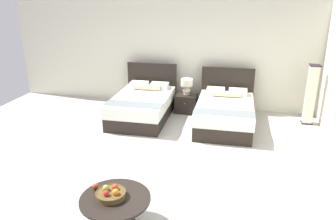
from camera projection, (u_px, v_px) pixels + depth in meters
ground_plane at (163, 158)px, 6.41m from camera, size 10.20×9.94×0.02m
wall_back at (192, 55)px, 8.80m from camera, size 10.20×0.12×2.82m
bed_near_window at (143, 105)px, 8.26m from camera, size 1.39×2.13×1.19m
bed_near_corner at (225, 112)px, 7.82m from camera, size 1.38×2.14×1.18m
nightstand at (186, 103)px, 8.68m from camera, size 0.55×0.50×0.48m
table_lamp at (187, 85)px, 8.53m from camera, size 0.31×0.31×0.41m
coffee_table at (116, 206)px, 4.43m from camera, size 0.95×0.95×0.48m
fruit_bowl at (111, 194)px, 4.38m from camera, size 0.40×0.40×0.15m
loose_apple at (95, 186)px, 4.56m from camera, size 0.08×0.08×0.08m
floor_lamp_corner at (311, 95)px, 7.79m from camera, size 0.25×0.25×1.44m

